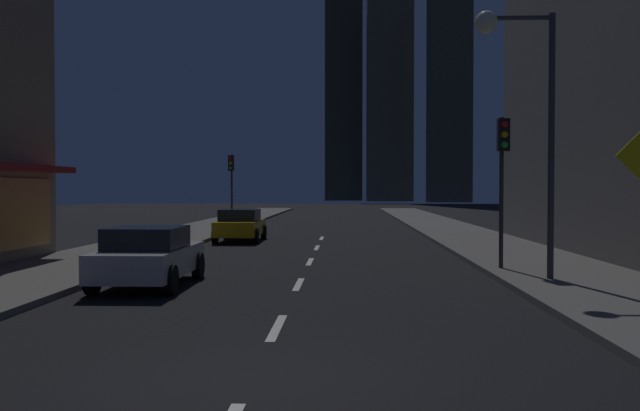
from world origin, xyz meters
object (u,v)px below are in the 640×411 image
object	(u,v)px
fire_hydrant_far_left	(152,241)
traffic_light_near_right	(503,159)
car_parked_near	(149,256)
car_parked_far	(240,225)
traffic_light_far_left	(231,175)
street_lamp_right	(518,79)

from	to	relation	value
fire_hydrant_far_left	traffic_light_near_right	bearing A→B (deg)	-25.19
car_parked_near	car_parked_far	size ratio (longest dim) A/B	1.00
traffic_light_near_right	traffic_light_far_left	world-z (taller)	same
fire_hydrant_far_left	traffic_light_far_left	size ratio (longest dim) A/B	0.16
fire_hydrant_far_left	street_lamp_right	world-z (taller)	street_lamp_right
car_parked_near	car_parked_far	bearing A→B (deg)	90.00
car_parked_far	street_lamp_right	distance (m)	16.76
fire_hydrant_far_left	street_lamp_right	xyz separation A→B (m)	(11.28, -7.46, 4.61)
street_lamp_right	traffic_light_near_right	bearing A→B (deg)	86.73
traffic_light_far_left	street_lamp_right	size ratio (longest dim) A/B	0.64
fire_hydrant_far_left	traffic_light_near_right	world-z (taller)	traffic_light_near_right
car_parked_near	traffic_light_near_right	distance (m)	9.83
traffic_light_near_right	fire_hydrant_far_left	bearing A→B (deg)	154.81
car_parked_far	traffic_light_near_right	world-z (taller)	traffic_light_near_right
car_parked_far	fire_hydrant_far_left	size ratio (longest dim) A/B	6.48
traffic_light_near_right	traffic_light_far_left	bearing A→B (deg)	118.61
car_parked_near	street_lamp_right	bearing A→B (deg)	4.38
fire_hydrant_far_left	traffic_light_near_right	size ratio (longest dim) A/B	0.16
fire_hydrant_far_left	car_parked_near	bearing A→B (deg)	-74.24
traffic_light_near_right	street_lamp_right	distance (m)	2.82
car_parked_far	traffic_light_near_right	size ratio (longest dim) A/B	1.01
street_lamp_right	traffic_light_far_left	bearing A→B (deg)	116.04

